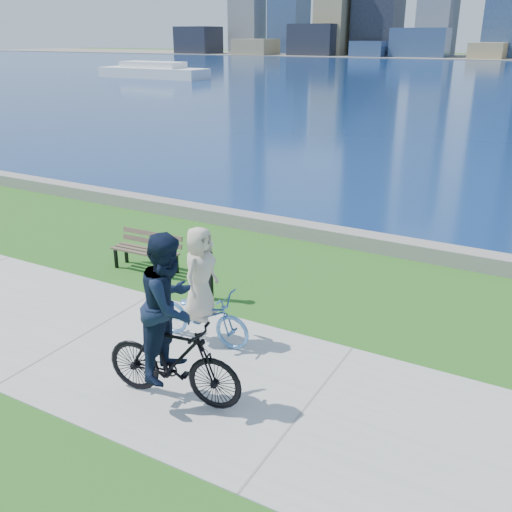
{
  "coord_description": "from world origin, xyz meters",
  "views": [
    {
      "loc": [
        2.5,
        -5.8,
        4.61
      ],
      "look_at": [
        -1.91,
        2.06,
        1.1
      ],
      "focal_mm": 40.0,
      "sensor_mm": 36.0,
      "label": 1
    }
  ],
  "objects": [
    {
      "name": "ground",
      "position": [
        0.0,
        0.0,
        0.0
      ],
      "size": [
        320.0,
        320.0,
        0.0
      ],
      "primitive_type": "plane",
      "color": "#215817",
      "rests_on": "ground"
    },
    {
      "name": "concrete_path",
      "position": [
        0.0,
        0.0,
        0.01
      ],
      "size": [
        80.0,
        3.5,
        0.02
      ],
      "primitive_type": "cube",
      "color": "#A7A8A2",
      "rests_on": "ground"
    },
    {
      "name": "seawall",
      "position": [
        0.0,
        6.2,
        0.17
      ],
      "size": [
        90.0,
        0.5,
        0.35
      ],
      "primitive_type": "cube",
      "color": "gray",
      "rests_on": "ground"
    },
    {
      "name": "ferry_near",
      "position": [
        -40.42,
        47.11,
        0.74
      ],
      "size": [
        13.04,
        3.73,
        1.77
      ],
      "color": "white",
      "rests_on": "ground"
    },
    {
      "name": "park_bench",
      "position": [
        -4.89,
        2.76,
        0.47
      ],
      "size": [
        1.51,
        0.58,
        0.77
      ],
      "rotation": [
        0.0,
        0.0,
        0.04
      ],
      "color": "black",
      "rests_on": "ground"
    },
    {
      "name": "bollard_lamp",
      "position": [
        -2.95,
        2.17,
        0.67
      ],
      "size": [
        0.19,
        0.19,
        1.17
      ],
      "color": "black",
      "rests_on": "ground"
    },
    {
      "name": "cyclist_woman",
      "position": [
        -2.19,
        0.8,
        0.73
      ],
      "size": [
        0.66,
        1.72,
        1.91
      ],
      "rotation": [
        0.0,
        0.0,
        1.61
      ],
      "color": "#528BC7",
      "rests_on": "ground"
    },
    {
      "name": "cyclist_man",
      "position": [
        -1.62,
        -0.69,
        1.01
      ],
      "size": [
        0.84,
        2.02,
        2.36
      ],
      "rotation": [
        0.0,
        0.0,
        1.71
      ],
      "color": "black",
      "rests_on": "ground"
    }
  ]
}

